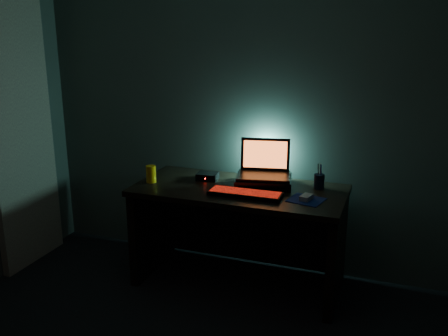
{
  "coord_description": "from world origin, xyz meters",
  "views": [
    {
      "loc": [
        1.04,
        -1.59,
        1.87
      ],
      "look_at": [
        -0.1,
        1.57,
        0.9
      ],
      "focal_mm": 40.0,
      "sensor_mm": 36.0,
      "label": 1
    }
  ],
  "objects_px": {
    "laptop": "(264,167)",
    "keyboard": "(245,194)",
    "mouse": "(306,197)",
    "juice_glass": "(151,174)",
    "pen_cup": "(319,182)",
    "router": "(207,176)"
  },
  "relations": [
    {
      "from": "keyboard",
      "to": "router",
      "type": "xyz_separation_m",
      "value": [
        -0.38,
        0.26,
        0.01
      ]
    },
    {
      "from": "laptop",
      "to": "mouse",
      "type": "distance_m",
      "value": 0.46
    },
    {
      "from": "keyboard",
      "to": "mouse",
      "type": "xyz_separation_m",
      "value": [
        0.41,
        0.05,
        0.0
      ]
    },
    {
      "from": "mouse",
      "to": "router",
      "type": "xyz_separation_m",
      "value": [
        -0.79,
        0.2,
        0.01
      ]
    },
    {
      "from": "laptop",
      "to": "mouse",
      "type": "bearing_deg",
      "value": -47.93
    },
    {
      "from": "mouse",
      "to": "router",
      "type": "distance_m",
      "value": 0.81
    },
    {
      "from": "pen_cup",
      "to": "mouse",
      "type": "bearing_deg",
      "value": -98.11
    },
    {
      "from": "laptop",
      "to": "keyboard",
      "type": "distance_m",
      "value": 0.34
    },
    {
      "from": "pen_cup",
      "to": "juice_glass",
      "type": "height_order",
      "value": "juice_glass"
    },
    {
      "from": "keyboard",
      "to": "router",
      "type": "height_order",
      "value": "router"
    },
    {
      "from": "keyboard",
      "to": "mouse",
      "type": "distance_m",
      "value": 0.41
    },
    {
      "from": "keyboard",
      "to": "pen_cup",
      "type": "bearing_deg",
      "value": 35.3
    },
    {
      "from": "keyboard",
      "to": "juice_glass",
      "type": "height_order",
      "value": "juice_glass"
    },
    {
      "from": "pen_cup",
      "to": "router",
      "type": "xyz_separation_m",
      "value": [
        -0.82,
        -0.07,
        -0.03
      ]
    },
    {
      "from": "mouse",
      "to": "keyboard",
      "type": "bearing_deg",
      "value": -160.17
    },
    {
      "from": "laptop",
      "to": "keyboard",
      "type": "height_order",
      "value": "laptop"
    },
    {
      "from": "keyboard",
      "to": "laptop",
      "type": "bearing_deg",
      "value": 81.6
    },
    {
      "from": "keyboard",
      "to": "pen_cup",
      "type": "relative_size",
      "value": 4.78
    },
    {
      "from": "mouse",
      "to": "router",
      "type": "height_order",
      "value": "router"
    },
    {
      "from": "laptop",
      "to": "juice_glass",
      "type": "relative_size",
      "value": 3.37
    },
    {
      "from": "pen_cup",
      "to": "juice_glass",
      "type": "xyz_separation_m",
      "value": [
        -1.19,
        -0.27,
        0.01
      ]
    },
    {
      "from": "juice_glass",
      "to": "pen_cup",
      "type": "bearing_deg",
      "value": 12.8
    }
  ]
}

